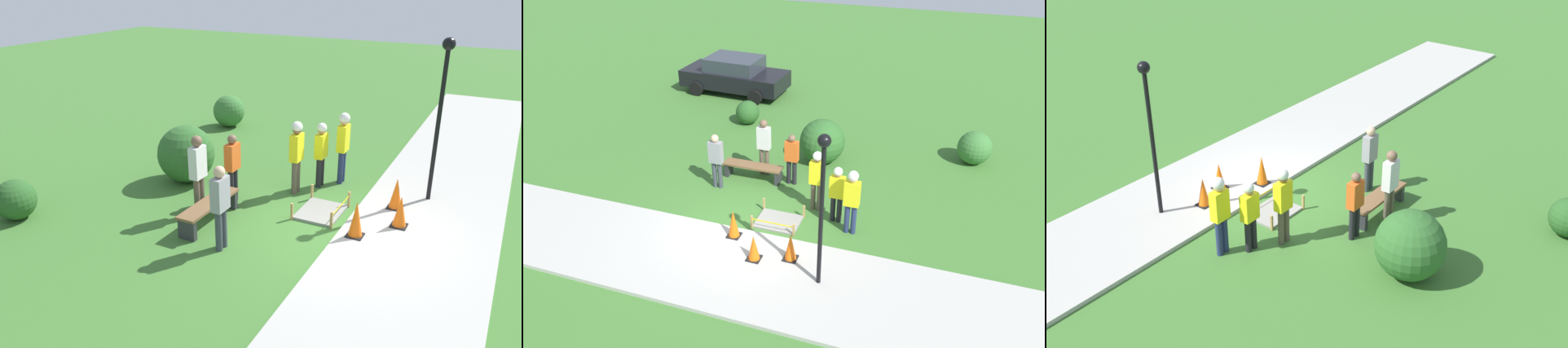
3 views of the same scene
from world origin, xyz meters
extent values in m
plane|color=#3D702D|center=(0.00, 0.00, 0.00)|extent=(60.00, 60.00, 0.00)
cube|color=#ADAAA3|center=(0.00, -1.53, 0.05)|extent=(28.00, 3.06, 0.10)
cube|color=gray|center=(0.82, 0.70, 0.03)|extent=(1.18, 0.93, 0.06)
cube|color=tan|center=(0.23, 0.24, 0.19)|extent=(0.05, 0.05, 0.39)
cube|color=tan|center=(1.41, 0.24, 0.19)|extent=(0.05, 0.05, 0.39)
cube|color=tan|center=(0.23, 1.17, 0.19)|extent=(0.05, 0.05, 0.39)
cube|color=tan|center=(1.41, 1.17, 0.19)|extent=(0.05, 0.05, 0.39)
cube|color=yellow|center=(0.82, 0.24, 0.29)|extent=(1.18, 0.00, 0.04)
cube|color=black|center=(-0.02, -0.36, 0.11)|extent=(0.34, 0.34, 0.02)
cone|color=orange|center=(-0.02, -0.36, 0.49)|extent=(0.29, 0.29, 0.74)
cube|color=black|center=(0.82, -1.06, 0.11)|extent=(0.34, 0.34, 0.02)
cone|color=orange|center=(0.82, -1.06, 0.46)|extent=(0.29, 0.29, 0.66)
cube|color=black|center=(1.66, -0.77, 0.11)|extent=(0.34, 0.34, 0.02)
cone|color=orange|center=(1.66, -0.77, 0.48)|extent=(0.29, 0.29, 0.70)
cube|color=#2D2D33|center=(-1.56, 2.71, 0.22)|extent=(0.12, 0.40, 0.43)
cube|color=#2D2D33|center=(0.10, 2.71, 0.22)|extent=(0.12, 0.40, 0.43)
cube|color=brown|center=(-0.73, 2.71, 0.46)|extent=(1.86, 0.44, 0.06)
cylinder|color=black|center=(2.19, 1.31, 0.39)|extent=(0.14, 0.14, 0.77)
cylinder|color=black|center=(2.37, 1.31, 0.39)|extent=(0.14, 0.14, 0.77)
cube|color=yellow|center=(2.28, 1.31, 1.08)|extent=(0.40, 0.22, 0.61)
sphere|color=#A37A5B|center=(2.28, 1.31, 1.49)|extent=(0.21, 0.21, 0.21)
sphere|color=white|center=(2.28, 1.31, 1.55)|extent=(0.24, 0.24, 0.24)
cylinder|color=brown|center=(1.52, 1.68, 0.42)|extent=(0.14, 0.14, 0.85)
cylinder|color=brown|center=(1.70, 1.68, 0.42)|extent=(0.14, 0.14, 0.85)
cube|color=yellow|center=(1.61, 1.68, 1.19)|extent=(0.40, 0.22, 0.67)
sphere|color=brown|center=(1.61, 1.68, 1.64)|extent=(0.23, 0.23, 0.23)
sphere|color=white|center=(1.61, 1.68, 1.70)|extent=(0.26, 0.26, 0.26)
cylinder|color=navy|center=(2.67, 0.90, 0.43)|extent=(0.14, 0.14, 0.86)
cylinder|color=navy|center=(2.85, 0.90, 0.43)|extent=(0.14, 0.14, 0.86)
cube|color=yellow|center=(2.76, 0.90, 1.21)|extent=(0.40, 0.22, 0.68)
sphere|color=tan|center=(2.76, 0.90, 1.67)|extent=(0.23, 0.23, 0.23)
sphere|color=white|center=(2.76, 0.90, 1.73)|extent=(0.27, 0.27, 0.27)
cylinder|color=black|center=(0.41, 2.83, 0.40)|extent=(0.14, 0.14, 0.80)
cylinder|color=black|center=(0.59, 2.83, 0.40)|extent=(0.14, 0.14, 0.80)
cube|color=#E55B1E|center=(0.50, 2.83, 1.11)|extent=(0.40, 0.22, 0.63)
sphere|color=brown|center=(0.50, 2.83, 1.54)|extent=(0.22, 0.22, 0.22)
cylinder|color=brown|center=(-0.59, 3.11, 0.45)|extent=(0.14, 0.14, 0.91)
cylinder|color=brown|center=(-0.41, 3.11, 0.45)|extent=(0.14, 0.14, 0.91)
cube|color=silver|center=(-0.50, 3.11, 1.26)|extent=(0.40, 0.22, 0.72)
sphere|color=brown|center=(-0.50, 3.11, 1.75)|extent=(0.25, 0.25, 0.25)
cylinder|color=#383D47|center=(-1.65, 1.89, 0.43)|extent=(0.14, 0.14, 0.85)
cylinder|color=#383D47|center=(-1.47, 1.89, 0.43)|extent=(0.14, 0.14, 0.85)
cube|color=gray|center=(-1.56, 1.89, 1.19)|extent=(0.40, 0.22, 0.67)
sphere|color=tan|center=(-1.56, 1.89, 1.64)|extent=(0.23, 0.23, 0.23)
cylinder|color=black|center=(2.53, -1.35, 1.85)|extent=(0.10, 0.10, 3.50)
sphere|color=black|center=(2.53, -1.35, 3.70)|extent=(0.28, 0.28, 0.28)
sphere|color=#2D6028|center=(1.00, 4.51, 0.74)|extent=(1.48, 1.48, 1.48)
camera|label=1|loc=(-9.03, -2.88, 5.21)|focal=35.00mm
camera|label=2|loc=(4.70, -10.04, 8.03)|focal=35.00mm
camera|label=3|loc=(11.02, 9.54, 8.21)|focal=45.00mm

